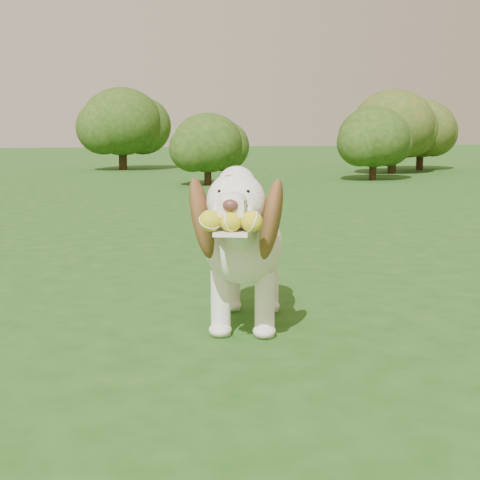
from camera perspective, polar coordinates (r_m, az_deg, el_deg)
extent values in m
plane|color=#1D4B15|center=(4.06, -0.33, -5.38)|extent=(80.00, 80.00, 0.00)
ellipsoid|color=white|center=(3.59, 0.61, -0.41)|extent=(0.63, 0.83, 0.39)
ellipsoid|color=white|center=(3.30, 0.19, -0.45)|extent=(0.50, 0.50, 0.38)
ellipsoid|color=white|center=(3.84, 0.94, 0.07)|extent=(0.45, 0.45, 0.35)
cylinder|color=white|center=(3.14, -0.06, 0.91)|extent=(0.30, 0.35, 0.30)
sphere|color=white|center=(2.98, -0.34, 3.26)|extent=(0.35, 0.35, 0.27)
sphere|color=white|center=(3.00, -0.29, 4.69)|extent=(0.23, 0.23, 0.17)
cube|color=white|center=(2.83, -0.65, 2.83)|extent=(0.16, 0.19, 0.07)
ellipsoid|color=#592D28|center=(2.75, -0.84, 2.99)|extent=(0.07, 0.06, 0.05)
cube|color=white|center=(2.83, -0.68, 0.66)|extent=(0.20, 0.21, 0.02)
ellipsoid|color=brown|center=(3.02, -3.26, 1.84)|extent=(0.23, 0.24, 0.41)
ellipsoid|color=brown|center=(2.99, 2.67, 1.76)|extent=(0.20, 0.29, 0.41)
cylinder|color=white|center=(3.99, 1.13, 1.06)|extent=(0.13, 0.20, 0.15)
cylinder|color=white|center=(3.40, -1.66, -5.38)|extent=(0.13, 0.13, 0.34)
cylinder|color=white|center=(3.38, 2.12, -5.47)|extent=(0.13, 0.13, 0.34)
cylinder|color=white|center=(3.88, -0.74, -3.55)|extent=(0.13, 0.13, 0.34)
cylinder|color=white|center=(3.86, 2.56, -3.62)|extent=(0.13, 0.13, 0.34)
sphere|color=gold|center=(2.79, -2.57, 1.66)|extent=(0.12, 0.12, 0.09)
sphere|color=gold|center=(2.78, -0.79, 1.64)|extent=(0.12, 0.12, 0.09)
sphere|color=gold|center=(2.77, 1.01, 1.62)|extent=(0.12, 0.12, 0.09)
cylinder|color=#382314|center=(14.42, 11.27, 6.00)|extent=(0.15, 0.15, 0.50)
ellipsoid|color=#1D3D13|center=(14.40, 11.35, 8.63)|extent=(1.49, 1.49, 1.26)
cylinder|color=#382314|center=(18.56, 15.09, 6.72)|extent=(0.19, 0.19, 0.60)
ellipsoid|color=#1D3D13|center=(18.55, 15.20, 9.18)|extent=(1.80, 1.80, 1.53)
cylinder|color=#382314|center=(18.16, -9.97, 7.00)|extent=(0.22, 0.22, 0.70)
ellipsoid|color=#1D3D13|center=(18.15, -10.05, 9.93)|extent=(2.09, 2.09, 1.78)
cylinder|color=#382314|center=(16.79, 12.85, 6.66)|extent=(0.20, 0.20, 0.65)
ellipsoid|color=#1D3D13|center=(16.78, 12.96, 9.62)|extent=(1.95, 1.95, 1.66)
cylinder|color=#382314|center=(12.84, -2.76, 5.67)|extent=(0.14, 0.14, 0.44)
ellipsoid|color=#1D3D13|center=(12.82, -2.78, 8.29)|extent=(1.32, 1.32, 1.12)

